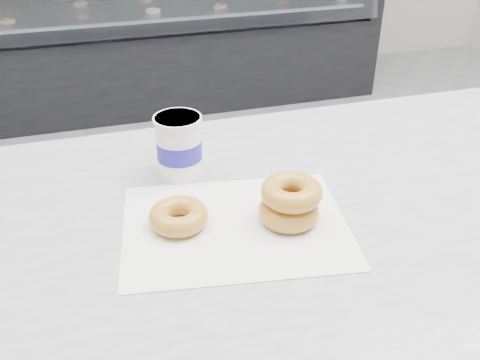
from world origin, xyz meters
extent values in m
plane|color=gray|center=(0.00, 0.00, 0.00)|extent=(5.00, 5.00, 0.00)
cube|color=#B6B6BB|center=(0.00, -0.60, 0.88)|extent=(3.06, 0.76, 0.04)
cube|color=black|center=(0.00, 2.10, 0.25)|extent=(2.40, 0.70, 0.50)
cube|color=silver|center=(0.00, 2.10, 0.58)|extent=(2.20, 0.55, 0.02)
cube|color=white|center=(-0.43, -0.60, 0.90)|extent=(0.37, 0.31, 0.00)
torus|color=#C18935|center=(-0.51, -0.57, 0.92)|extent=(0.10, 0.10, 0.03)
torus|color=#C18935|center=(-0.35, -0.61, 0.92)|extent=(0.09, 0.09, 0.03)
torus|color=#C18935|center=(-0.34, -0.61, 0.95)|extent=(0.13, 0.13, 0.03)
cylinder|color=white|center=(-0.48, -0.42, 0.96)|extent=(0.09, 0.09, 0.11)
cylinder|color=white|center=(-0.48, -0.42, 1.01)|extent=(0.08, 0.08, 0.01)
cylinder|color=#231B98|center=(-0.48, -0.42, 0.95)|extent=(0.09, 0.09, 0.03)
camera|label=1|loc=(-0.61, -1.23, 1.39)|focal=40.00mm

